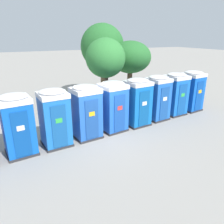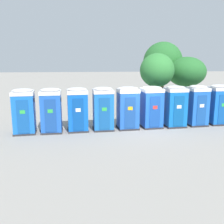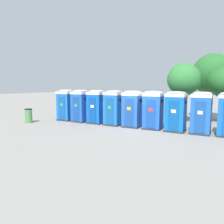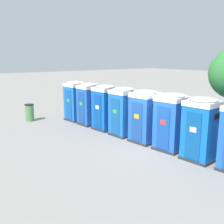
% 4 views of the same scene
% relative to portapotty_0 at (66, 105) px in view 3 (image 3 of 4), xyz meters
% --- Properties ---
extents(ground_plane, '(120.00, 120.00, 0.00)m').
position_rel_portapotty_0_xyz_m(ground_plane, '(6.72, 0.22, -1.28)').
color(ground_plane, gray).
extents(portapotty_0, '(1.33, 1.32, 2.54)m').
position_rel_portapotty_0_xyz_m(portapotty_0, '(0.00, 0.00, 0.00)').
color(portapotty_0, '#2D2D33').
rests_on(portapotty_0, ground).
extents(portapotty_1, '(1.24, 1.26, 2.54)m').
position_rel_portapotty_0_xyz_m(portapotty_1, '(1.49, 0.10, 0.00)').
color(portapotty_1, '#2D2D33').
rests_on(portapotty_1, ground).
extents(portapotty_2, '(1.29, 1.31, 2.54)m').
position_rel_portapotty_0_xyz_m(portapotty_2, '(2.97, 0.25, 0.00)').
color(portapotty_2, '#2D2D33').
rests_on(portapotty_2, ground).
extents(portapotty_3, '(1.27, 1.28, 2.54)m').
position_rel_portapotty_0_xyz_m(portapotty_3, '(4.46, 0.36, 0.00)').
color(portapotty_3, '#2D2D33').
rests_on(portapotty_3, ground).
extents(portapotty_4, '(1.32, 1.31, 2.54)m').
position_rel_portapotty_0_xyz_m(portapotty_4, '(5.95, 0.48, -0.00)').
color(portapotty_4, '#2D2D33').
rests_on(portapotty_4, ground).
extents(portapotty_5, '(1.34, 1.34, 2.54)m').
position_rel_portapotty_0_xyz_m(portapotty_5, '(7.43, 0.64, 0.00)').
color(portapotty_5, '#2D2D33').
rests_on(portapotty_5, ground).
extents(portapotty_6, '(1.31, 1.29, 2.54)m').
position_rel_portapotty_0_xyz_m(portapotty_6, '(8.93, 0.70, -0.00)').
color(portapotty_6, '#2D2D33').
rests_on(portapotty_6, ground).
extents(portapotty_7, '(1.26, 1.30, 2.54)m').
position_rel_portapotty_0_xyz_m(portapotty_7, '(10.41, 0.89, 0.00)').
color(portapotty_7, '#2D2D33').
rests_on(portapotty_7, ground).
extents(street_tree_0, '(3.27, 3.27, 5.48)m').
position_rel_portapotty_0_xyz_m(street_tree_0, '(9.86, 7.07, 2.49)').
color(street_tree_0, brown).
rests_on(street_tree_0, ground).
extents(street_tree_1, '(2.43, 2.43, 4.51)m').
position_rel_portapotty_0_xyz_m(street_tree_1, '(8.51, 3.71, 2.00)').
color(street_tree_1, brown).
rests_on(street_tree_1, ground).
extents(trash_can, '(0.57, 0.57, 1.10)m').
position_rel_portapotty_0_xyz_m(trash_can, '(-1.50, -2.55, -0.73)').
color(trash_can, '#518C4C').
rests_on(trash_can, ground).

